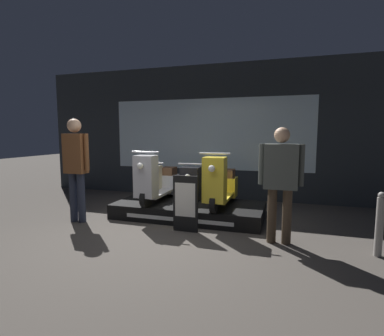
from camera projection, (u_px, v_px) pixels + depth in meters
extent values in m
plane|color=#423D38|center=(154.00, 240.00, 4.43)|extent=(30.00, 30.00, 0.00)
cube|color=#23282D|center=(209.00, 132.00, 7.26)|extent=(8.88, 0.08, 3.20)
cube|color=silver|center=(208.00, 134.00, 7.23)|extent=(4.88, 0.01, 1.70)
cube|color=black|center=(189.00, 210.00, 5.65)|extent=(2.75, 1.23, 0.27)
cube|color=silver|center=(177.00, 220.00, 5.06)|extent=(1.93, 0.01, 0.07)
cylinder|color=black|center=(146.00, 198.00, 5.28)|extent=(0.09, 0.33, 0.33)
cylinder|color=black|center=(169.00, 187.00, 6.32)|extent=(0.09, 0.33, 0.33)
cube|color=#BCBCC1|center=(159.00, 193.00, 5.80)|extent=(0.34, 1.01, 0.05)
cube|color=#BCBCC1|center=(146.00, 176.00, 5.26)|extent=(0.36, 0.30, 0.74)
cube|color=#BCBCC1|center=(169.00, 184.00, 6.29)|extent=(0.37, 0.35, 0.38)
cube|color=brown|center=(169.00, 171.00, 6.25)|extent=(0.27, 0.32, 0.16)
cylinder|color=silver|center=(145.00, 152.00, 5.20)|extent=(0.51, 0.03, 0.03)
sphere|color=white|center=(140.00, 166.00, 5.04)|extent=(0.11, 0.11, 0.11)
cylinder|color=black|center=(214.00, 203.00, 4.90)|extent=(0.09, 0.33, 0.33)
cylinder|color=black|center=(227.00, 191.00, 5.95)|extent=(0.09, 0.33, 0.33)
cube|color=yellow|center=(221.00, 197.00, 5.43)|extent=(0.34, 1.01, 0.05)
cube|color=yellow|center=(215.00, 180.00, 4.88)|extent=(0.36, 0.30, 0.74)
cube|color=yellow|center=(227.00, 187.00, 5.91)|extent=(0.37, 0.35, 0.38)
cube|color=brown|center=(227.00, 173.00, 5.88)|extent=(0.27, 0.32, 0.16)
cylinder|color=silver|center=(215.00, 153.00, 4.82)|extent=(0.51, 0.03, 0.03)
sphere|color=white|center=(212.00, 169.00, 4.66)|extent=(0.11, 0.11, 0.11)
cylinder|color=black|center=(152.00, 202.00, 6.12)|extent=(0.09, 0.33, 0.33)
cylinder|color=black|center=(172.00, 192.00, 7.17)|extent=(0.09, 0.33, 0.33)
cube|color=beige|center=(163.00, 197.00, 6.65)|extent=(0.34, 1.01, 0.05)
cube|color=beige|center=(152.00, 184.00, 6.10)|extent=(0.36, 0.30, 0.74)
cube|color=beige|center=(171.00, 189.00, 7.14)|extent=(0.37, 0.35, 0.38)
cube|color=brown|center=(171.00, 178.00, 7.10)|extent=(0.27, 0.32, 0.16)
cylinder|color=silver|center=(152.00, 163.00, 6.04)|extent=(0.51, 0.03, 0.03)
sphere|color=white|center=(147.00, 175.00, 5.88)|extent=(0.11, 0.11, 0.11)
cylinder|color=black|center=(190.00, 205.00, 5.87)|extent=(0.09, 0.33, 0.33)
cylinder|color=black|center=(205.00, 194.00, 6.92)|extent=(0.09, 0.33, 0.33)
cube|color=black|center=(199.00, 200.00, 6.39)|extent=(0.34, 1.01, 0.05)
cube|color=black|center=(191.00, 186.00, 5.85)|extent=(0.36, 0.30, 0.74)
cube|color=black|center=(205.00, 191.00, 6.88)|extent=(0.37, 0.35, 0.38)
cube|color=brown|center=(205.00, 179.00, 6.84)|extent=(0.27, 0.32, 0.16)
cylinder|color=silver|center=(191.00, 164.00, 5.79)|extent=(0.51, 0.03, 0.03)
sphere|color=white|center=(187.00, 177.00, 5.63)|extent=(0.11, 0.11, 0.11)
cylinder|color=#232838|center=(73.00, 197.00, 5.34)|extent=(0.13, 0.13, 0.88)
cylinder|color=#232838|center=(81.00, 198.00, 5.29)|extent=(0.13, 0.13, 0.88)
cube|color=brown|center=(75.00, 153.00, 5.23)|extent=(0.38, 0.21, 0.69)
cylinder|color=brown|center=(65.00, 152.00, 5.29)|extent=(0.08, 0.08, 0.64)
cylinder|color=brown|center=(87.00, 152.00, 5.15)|extent=(0.08, 0.08, 0.64)
sphere|color=tan|center=(74.00, 126.00, 5.17)|extent=(0.24, 0.24, 0.24)
cylinder|color=#473828|center=(272.00, 215.00, 4.31)|extent=(0.13, 0.13, 0.80)
cylinder|color=#473828|center=(287.00, 217.00, 4.24)|extent=(0.13, 0.13, 0.80)
cube|color=#474C47|center=(281.00, 166.00, 4.19)|extent=(0.46, 0.26, 0.63)
cylinder|color=#474C47|center=(261.00, 164.00, 4.27)|extent=(0.08, 0.08, 0.58)
cylinder|color=#474C47|center=(301.00, 165.00, 4.11)|extent=(0.08, 0.08, 0.58)
sphere|color=tan|center=(282.00, 135.00, 4.14)|extent=(0.22, 0.22, 0.22)
cube|color=black|center=(185.00, 204.00, 4.78)|extent=(0.41, 0.04, 0.91)
cube|color=white|center=(185.00, 200.00, 4.75)|extent=(0.34, 0.01, 0.54)
cylinder|color=gray|center=(379.00, 227.00, 3.81)|extent=(0.09, 0.09, 0.77)
sphere|color=gray|center=(382.00, 195.00, 3.76)|extent=(0.08, 0.08, 0.08)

